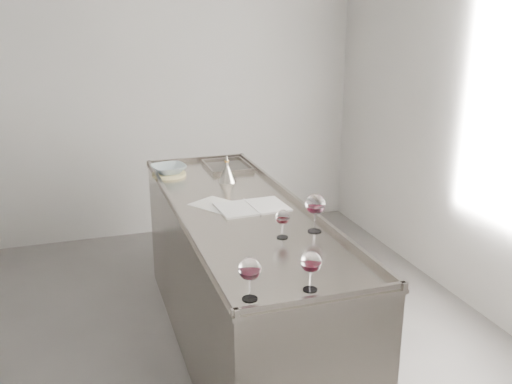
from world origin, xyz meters
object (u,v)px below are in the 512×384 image
object	(u,v)px
wine_glass_middle	(311,263)
notebook	(252,207)
wine_glass_small	(283,218)
counter	(240,280)
wine_funnel	(227,174)
ceramic_bowl	(169,169)
wine_glass_right	(315,205)
wine_glass_left	(250,270)

from	to	relation	value
wine_glass_middle	notebook	xyz separation A→B (m)	(0.08, 1.07, -0.12)
wine_glass_middle	wine_glass_small	size ratio (longest dim) A/B	1.15
counter	wine_funnel	xyz separation A→B (m)	(0.08, 0.57, 0.53)
wine_glass_middle	notebook	world-z (taller)	wine_glass_middle
wine_glass_small	wine_funnel	world-z (taller)	wine_funnel
ceramic_bowl	wine_funnel	world-z (taller)	wine_funnel
counter	wine_glass_middle	world-z (taller)	wine_glass_middle
wine_glass_small	wine_glass_middle	bearing A→B (deg)	-99.04
wine_glass_middle	wine_glass_small	bearing A→B (deg)	80.96
wine_glass_small	wine_funnel	size ratio (longest dim) A/B	0.80
wine_glass_right	wine_glass_small	world-z (taller)	wine_glass_right
notebook	wine_funnel	size ratio (longest dim) A/B	2.23
wine_glass_middle	notebook	distance (m)	1.08
ceramic_bowl	counter	bearing A→B (deg)	-71.81
notebook	wine_glass_left	bearing A→B (deg)	-110.97
wine_glass_middle	wine_funnel	size ratio (longest dim) A/B	0.92
wine_funnel	wine_glass_left	bearing A→B (deg)	-102.10
wine_glass_left	wine_glass_right	size ratio (longest dim) A/B	0.87
wine_glass_left	notebook	distance (m)	1.13
wine_glass_right	notebook	world-z (taller)	wine_glass_right
wine_glass_right	wine_glass_small	xyz separation A→B (m)	(-0.19, -0.03, -0.04)
wine_glass_middle	wine_funnel	distance (m)	1.65
notebook	ceramic_bowl	bearing A→B (deg)	109.42
wine_glass_left	notebook	bearing A→B (deg)	71.92
notebook	wine_funnel	xyz separation A→B (m)	(0.00, 0.58, 0.05)
wine_glass_left	wine_funnel	world-z (taller)	wine_funnel
wine_glass_left	wine_glass_right	distance (m)	0.82
wine_glass_small	wine_funnel	xyz separation A→B (m)	(-0.00, 1.07, -0.05)
wine_glass_middle	wine_glass_right	distance (m)	0.67
counter	wine_glass_right	bearing A→B (deg)	-59.89
wine_funnel	ceramic_bowl	bearing A→B (deg)	142.60
wine_glass_left	wine_glass_middle	bearing A→B (deg)	0.00
wine_glass_left	ceramic_bowl	bearing A→B (deg)	90.00
counter	wine_funnel	bearing A→B (deg)	82.16
notebook	ceramic_bowl	distance (m)	0.92
wine_glass_right	wine_glass_small	bearing A→B (deg)	-171.61
notebook	ceramic_bowl	world-z (taller)	ceramic_bowl
notebook	ceramic_bowl	xyz separation A→B (m)	(-0.35, 0.85, 0.04)
wine_glass_left	wine_glass_small	size ratio (longest dim) A/B	1.20
wine_glass_left	wine_glass_right	world-z (taller)	wine_glass_right
wine_glass_right	ceramic_bowl	bearing A→B (deg)	112.76
counter	wine_funnel	distance (m)	0.78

